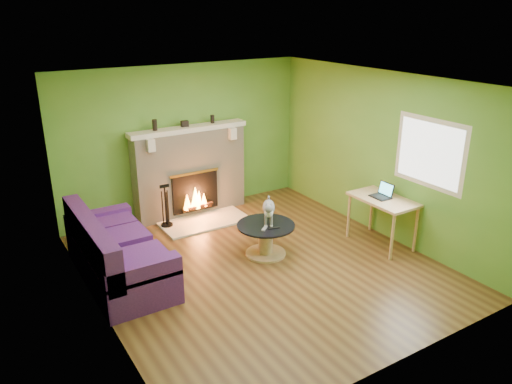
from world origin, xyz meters
TOP-DOWN VIEW (x-y plane):
  - floor at (0.00, 0.00)m, footprint 5.00×5.00m
  - ceiling at (0.00, 0.00)m, footprint 5.00×5.00m
  - wall_back at (0.00, 2.50)m, footprint 5.00×0.00m
  - wall_front at (0.00, -2.50)m, footprint 5.00×0.00m
  - wall_left at (-2.25, 0.00)m, footprint 0.00×5.00m
  - wall_right at (2.25, 0.00)m, footprint 0.00×5.00m
  - window_frame at (2.24, -0.90)m, footprint 0.00×1.20m
  - window_pane at (2.23, -0.90)m, footprint 0.00×1.06m
  - fireplace at (0.00, 2.32)m, footprint 2.10×0.46m
  - hearth at (0.00, 1.80)m, footprint 1.50×0.75m
  - mantel at (0.00, 2.30)m, footprint 2.10×0.28m
  - sofa at (-1.86, 0.74)m, footprint 0.94×2.09m
  - coffee_table at (0.25, 0.25)m, footprint 0.86×0.86m
  - desk at (1.95, -0.39)m, footprint 0.60×1.03m
  - cat at (0.33, 0.30)m, footprint 0.54×0.65m
  - remote_silver at (0.15, 0.13)m, footprint 0.16×0.14m
  - remote_black at (0.27, 0.07)m, footprint 0.17×0.08m
  - laptop at (1.93, -0.34)m, footprint 0.26×0.30m
  - fire_tools at (-0.63, 1.95)m, footprint 0.20×0.20m
  - mantel_vase_left at (-0.58, 2.33)m, footprint 0.08×0.08m
  - mantel_vase_right at (0.48, 2.33)m, footprint 0.07×0.07m
  - mantel_box at (-0.05, 2.33)m, footprint 0.12×0.08m

SIDE VIEW (x-z plane):
  - floor at x=0.00m, z-range 0.00..0.00m
  - hearth at x=0.00m, z-range 0.00..0.03m
  - coffee_table at x=0.25m, z-range 0.04..0.52m
  - sofa at x=-1.86m, z-range -0.11..0.83m
  - fire_tools at x=-0.63m, z-range 0.03..0.76m
  - remote_black at x=0.27m, z-range 0.49..0.50m
  - remote_silver at x=0.15m, z-range 0.49..0.50m
  - desk at x=1.95m, z-range 0.29..1.05m
  - cat at x=0.33m, z-range 0.49..0.88m
  - fireplace at x=0.00m, z-range -0.02..1.56m
  - laptop at x=1.93m, z-range 0.76..0.98m
  - wall_back at x=0.00m, z-range -1.20..3.80m
  - wall_front at x=0.00m, z-range -1.20..3.80m
  - wall_left at x=-2.25m, z-range -1.20..3.80m
  - wall_right at x=2.25m, z-range -1.20..3.80m
  - mantel at x=0.00m, z-range 1.50..1.58m
  - window_frame at x=2.24m, z-range 0.95..2.15m
  - window_pane at x=2.23m, z-range 1.02..2.08m
  - mantel_box at x=-0.05m, z-range 1.58..1.68m
  - mantel_vase_right at x=0.48m, z-range 1.58..1.72m
  - mantel_vase_left at x=-0.58m, z-range 1.58..1.76m
  - ceiling at x=0.00m, z-range 2.60..2.60m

